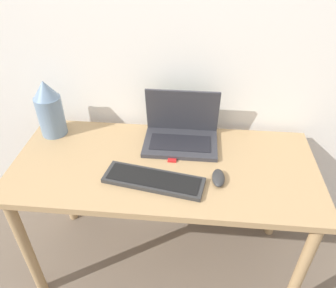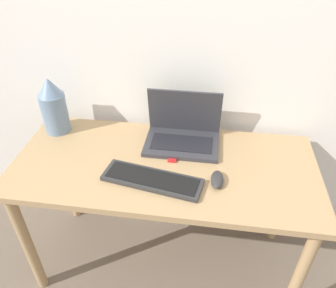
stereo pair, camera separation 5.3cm
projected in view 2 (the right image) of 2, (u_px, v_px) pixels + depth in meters
The scene contains 7 objects.
wall_back at pixel (176, 12), 1.41m from camera, with size 6.00×0.05×2.50m.
desk at pixel (164, 179), 1.50m from camera, with size 1.34×0.60×0.70m.
laptop at pixel (183, 132), 1.55m from camera, with size 0.34×0.23×0.25m.
keyboard at pixel (152, 180), 1.35m from camera, with size 0.43×0.20×0.02m.
mouse at pixel (217, 179), 1.34m from camera, with size 0.05×0.11×0.03m.
vase at pixel (53, 106), 1.57m from camera, with size 0.12×0.12×0.28m.
mp3_player at pixel (173, 157), 1.47m from camera, with size 0.04×0.07×0.01m.
Camera 2 is at (0.18, -0.79, 1.64)m, focal length 35.00 mm.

